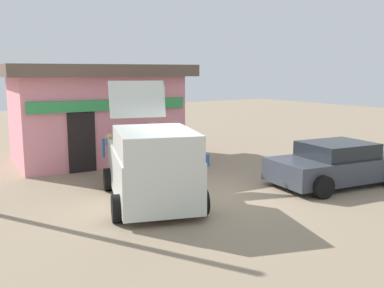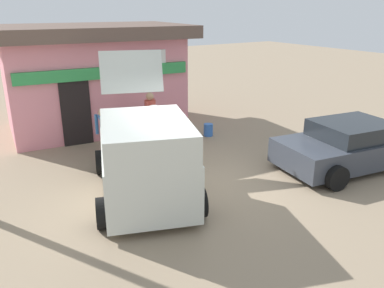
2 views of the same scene
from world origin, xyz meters
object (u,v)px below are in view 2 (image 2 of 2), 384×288
(storefront_bar, at_px, (93,76))
(parked_sedan, at_px, (351,145))
(vendor_standing, at_px, (151,116))
(unloaded_banana_pile, at_px, (132,141))
(customer_bending, at_px, (108,127))
(paint_bucket, at_px, (208,130))
(delivery_van, at_px, (144,155))

(storefront_bar, relative_size, parked_sedan, 1.60)
(vendor_standing, bearing_deg, parked_sedan, -47.69)
(vendor_standing, relative_size, unloaded_banana_pile, 1.98)
(vendor_standing, relative_size, customer_bending, 1.15)
(customer_bending, bearing_deg, vendor_standing, 3.05)
(customer_bending, bearing_deg, paint_bucket, 1.11)
(delivery_van, bearing_deg, vendor_standing, 60.96)
(storefront_bar, xyz_separation_m, unloaded_banana_pile, (0.16, -2.81, -1.63))
(delivery_van, relative_size, customer_bending, 3.14)
(delivery_van, distance_m, vendor_standing, 3.27)
(parked_sedan, relative_size, vendor_standing, 2.48)
(paint_bucket, bearing_deg, customer_bending, -178.89)
(parked_sedan, distance_m, vendor_standing, 5.77)
(paint_bucket, bearing_deg, unloaded_banana_pile, 173.21)
(storefront_bar, height_order, delivery_van, storefront_bar)
(storefront_bar, bearing_deg, vendor_standing, -78.04)
(parked_sedan, relative_size, customer_bending, 2.84)
(storefront_bar, distance_m, customer_bending, 3.41)
(storefront_bar, bearing_deg, parked_sedan, -58.42)
(unloaded_banana_pile, bearing_deg, storefront_bar, 93.17)
(vendor_standing, bearing_deg, unloaded_banana_pile, 148.67)
(parked_sedan, xyz_separation_m, customer_bending, (-5.26, 4.18, 0.30))
(vendor_standing, height_order, unloaded_banana_pile, vendor_standing)
(vendor_standing, height_order, paint_bucket, vendor_standing)
(vendor_standing, distance_m, paint_bucket, 2.28)
(paint_bucket, bearing_deg, delivery_van, -142.51)
(customer_bending, distance_m, unloaded_banana_pile, 1.19)
(parked_sedan, xyz_separation_m, unloaded_banana_pile, (-4.38, 4.56, -0.39))
(unloaded_banana_pile, bearing_deg, customer_bending, -156.64)
(unloaded_banana_pile, bearing_deg, parked_sedan, -46.18)
(vendor_standing, distance_m, customer_bending, 1.40)
(parked_sedan, bearing_deg, paint_bucket, 112.29)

